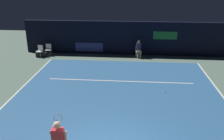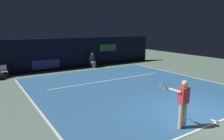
{
  "view_description": "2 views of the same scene",
  "coord_description": "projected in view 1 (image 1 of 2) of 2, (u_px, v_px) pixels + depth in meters",
  "views": [
    {
      "loc": [
        0.63,
        -6.42,
        5.64
      ],
      "look_at": [
        -0.44,
        6.2,
        0.84
      ],
      "focal_mm": 38.74,
      "sensor_mm": 36.0,
      "label": 1
    },
    {
      "loc": [
        -7.25,
        -4.97,
        3.47
      ],
      "look_at": [
        -0.59,
        5.44,
        0.97
      ],
      "focal_mm": 33.74,
      "sensor_mm": 36.0,
      "label": 2
    }
  ],
  "objects": [
    {
      "name": "ground_plane",
      "position": [
        118.0,
        97.0,
        12.33
      ],
      "size": [
        31.71,
        31.71,
        0.0
      ],
      "primitive_type": "plane",
      "color": "slate"
    },
    {
      "name": "line_judge_on_chair",
      "position": [
        139.0,
        49.0,
        18.23
      ],
      "size": [
        0.49,
        0.57,
        1.32
      ],
      "color": "white",
      "rests_on": "ground"
    },
    {
      "name": "line_service",
      "position": [
        120.0,
        81.0,
        14.15
      ],
      "size": [
        8.4,
        0.1,
        0.01
      ],
      "primitive_type": "cube",
      "color": "white",
      "rests_on": "court_surface"
    },
    {
      "name": "court_surface",
      "position": [
        118.0,
        96.0,
        12.32
      ],
      "size": [
        10.77,
        11.22,
        0.01
      ],
      "primitive_type": "cube",
      "color": "#336699",
      "rests_on": "ground"
    },
    {
      "name": "equipment_bag",
      "position": [
        42.0,
        55.0,
        18.56
      ],
      "size": [
        0.88,
        0.45,
        0.32
      ],
      "primitive_type": "cube",
      "rotation": [
        0.0,
        0.0,
        0.16
      ],
      "color": "black",
      "rests_on": "ground"
    },
    {
      "name": "tennis_ball",
      "position": [
        165.0,
        92.0,
        12.71
      ],
      "size": [
        0.07,
        0.07,
        0.07
      ],
      "primitive_type": "sphere",
      "color": "#CCE033",
      "rests_on": "court_surface"
    },
    {
      "name": "courtside_chair_far",
      "position": [
        48.0,
        49.0,
        18.85
      ],
      "size": [
        0.48,
        0.45,
        0.88
      ],
      "color": "white",
      "rests_on": "ground"
    },
    {
      "name": "back_wall",
      "position": [
        124.0,
        38.0,
        18.84
      ],
      "size": [
        15.65,
        0.33,
        2.6
      ],
      "color": "black",
      "rests_on": "ground"
    },
    {
      "name": "courtside_chair_near",
      "position": [
        40.0,
        50.0,
        18.46
      ],
      "size": [
        0.51,
        0.49,
        0.88
      ],
      "color": "white",
      "rests_on": "ground"
    },
    {
      "name": "line_sideline_right",
      "position": [
        17.0,
        92.0,
        12.74
      ],
      "size": [
        0.1,
        11.22,
        0.01
      ],
      "primitive_type": "cube",
      "color": "white",
      "rests_on": "court_surface"
    }
  ]
}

